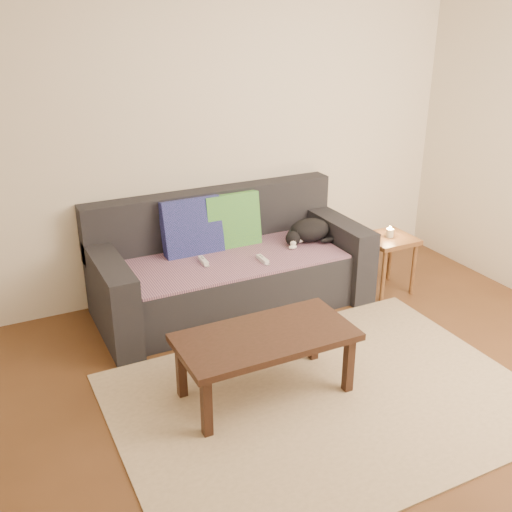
% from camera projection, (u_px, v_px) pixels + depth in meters
% --- Properties ---
extents(ground, '(4.50, 4.50, 0.00)m').
position_uv_depth(ground, '(339.00, 414.00, 3.53)').
color(ground, brown).
rests_on(ground, ground).
extents(back_wall, '(4.50, 0.04, 2.60)m').
position_uv_depth(back_wall, '(205.00, 133.00, 4.67)').
color(back_wall, beige).
rests_on(back_wall, ground).
extents(sofa, '(2.10, 0.94, 0.87)m').
position_uv_depth(sofa, '(229.00, 269.00, 4.71)').
color(sofa, '#232328').
rests_on(sofa, ground).
extents(throw_blanket, '(1.66, 0.74, 0.02)m').
position_uv_depth(throw_blanket, '(234.00, 259.00, 4.58)').
color(throw_blanket, '#482D55').
rests_on(throw_blanket, sofa).
extents(cushion_navy, '(0.47, 0.22, 0.48)m').
position_uv_depth(cushion_navy, '(192.00, 228.00, 4.62)').
color(cushion_navy, '#111F49').
rests_on(cushion_navy, throw_blanket).
extents(cushion_green, '(0.45, 0.18, 0.46)m').
position_uv_depth(cushion_green, '(232.00, 222.00, 4.76)').
color(cushion_green, '#0D544B').
rests_on(cushion_green, throw_blanket).
extents(cat, '(0.47, 0.37, 0.18)m').
position_uv_depth(cat, '(308.00, 231.00, 4.86)').
color(cat, black).
rests_on(cat, throw_blanket).
extents(wii_remote_a, '(0.05, 0.15, 0.03)m').
position_uv_depth(wii_remote_a, '(203.00, 261.00, 4.48)').
color(wii_remote_a, white).
rests_on(wii_remote_a, throw_blanket).
extents(wii_remote_b, '(0.04, 0.15, 0.03)m').
position_uv_depth(wii_remote_b, '(263.00, 259.00, 4.51)').
color(wii_remote_b, white).
rests_on(wii_remote_b, throw_blanket).
extents(side_table, '(0.38, 0.38, 0.48)m').
position_uv_depth(side_table, '(389.00, 246.00, 4.91)').
color(side_table, brown).
rests_on(side_table, ground).
extents(candle, '(0.06, 0.06, 0.09)m').
position_uv_depth(candle, '(390.00, 233.00, 4.86)').
color(candle, beige).
rests_on(candle, side_table).
extents(rug, '(2.50, 1.80, 0.01)m').
position_uv_depth(rug, '(325.00, 399.00, 3.65)').
color(rug, tan).
rests_on(rug, ground).
extents(coffee_table, '(1.07, 0.53, 0.43)m').
position_uv_depth(coffee_table, '(266.00, 342.00, 3.57)').
color(coffee_table, '#321B13').
rests_on(coffee_table, rug).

